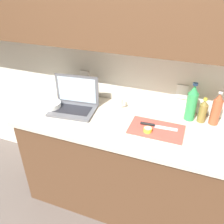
# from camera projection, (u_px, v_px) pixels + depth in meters

# --- Properties ---
(ground_plane) EXTENTS (12.00, 12.00, 0.00)m
(ground_plane) POSITION_uv_depth(u_px,v_px,m) (143.00, 204.00, 2.25)
(ground_plane) COLOR #564C47
(ground_plane) RESTS_ON ground
(wall_back) EXTENTS (5.20, 0.38, 2.60)m
(wall_back) POSITION_uv_depth(u_px,v_px,m) (167.00, 29.00, 1.65)
(wall_back) COLOR silver
(wall_back) RESTS_ON ground_plane
(counter_unit) EXTENTS (2.13, 0.66, 0.89)m
(counter_unit) POSITION_uv_depth(u_px,v_px,m) (148.00, 170.00, 2.01)
(counter_unit) COLOR brown
(counter_unit) RESTS_ON ground_plane
(laptop) EXTENTS (0.40, 0.30, 0.28)m
(laptop) POSITION_uv_depth(u_px,v_px,m) (74.00, 102.00, 2.00)
(laptop) COLOR #515156
(laptop) RESTS_ON counter_unit
(cutting_board) EXTENTS (0.40, 0.25, 0.01)m
(cutting_board) POSITION_uv_depth(u_px,v_px,m) (156.00, 129.00, 1.76)
(cutting_board) COLOR #D1473D
(cutting_board) RESTS_ON counter_unit
(knife) EXTENTS (0.28, 0.05, 0.02)m
(knife) POSITION_uv_depth(u_px,v_px,m) (152.00, 125.00, 1.79)
(knife) COLOR silver
(knife) RESTS_ON cutting_board
(lemon_half_cut) EXTENTS (0.06, 0.06, 0.03)m
(lemon_half_cut) POSITION_uv_depth(u_px,v_px,m) (148.00, 130.00, 1.73)
(lemon_half_cut) COLOR yellow
(lemon_half_cut) RESTS_ON cutting_board
(bottle_green_soda) EXTENTS (0.07, 0.07, 0.28)m
(bottle_green_soda) POSITION_uv_depth(u_px,v_px,m) (216.00, 109.00, 1.77)
(bottle_green_soda) COLOR #A34C2D
(bottle_green_soda) RESTS_ON counter_unit
(bottle_oil_tall) EXTENTS (0.06, 0.06, 0.20)m
(bottle_oil_tall) POSITION_uv_depth(u_px,v_px,m) (203.00, 111.00, 1.82)
(bottle_oil_tall) COLOR olive
(bottle_oil_tall) RESTS_ON counter_unit
(bottle_water_clear) EXTENTS (0.08, 0.08, 0.31)m
(bottle_water_clear) POSITION_uv_depth(u_px,v_px,m) (192.00, 103.00, 1.82)
(bottle_water_clear) COLOR #2D934C
(bottle_water_clear) RESTS_ON counter_unit
(measuring_cup) EXTENTS (0.11, 0.09, 0.09)m
(measuring_cup) POSITION_uv_depth(u_px,v_px,m) (118.00, 103.00, 2.04)
(measuring_cup) COLOR silver
(measuring_cup) RESTS_ON counter_unit
(bowl_white) EXTENTS (0.16, 0.16, 0.06)m
(bowl_white) POSITION_uv_depth(u_px,v_px,m) (51.00, 106.00, 2.01)
(bowl_white) COLOR white
(bowl_white) RESTS_ON counter_unit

